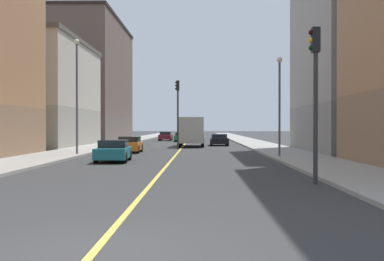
% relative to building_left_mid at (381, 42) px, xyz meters
% --- Properties ---
extents(ground_plane, '(400.00, 400.00, 0.00)m').
position_rel_building_left_mid_xyz_m(ground_plane, '(-16.28, -30.31, -8.85)').
color(ground_plane, '#353536').
rests_on(ground_plane, ground).
extents(sidewalk_left, '(3.99, 168.00, 0.15)m').
position_rel_building_left_mid_xyz_m(sidewalk_left, '(-7.93, 18.69, -8.78)').
color(sidewalk_left, '#9E9B93').
rests_on(sidewalk_left, ground).
extents(sidewalk_right, '(3.99, 168.00, 0.15)m').
position_rel_building_left_mid_xyz_m(sidewalk_right, '(-24.62, 18.69, -8.78)').
color(sidewalk_right, '#9E9B93').
rests_on(sidewalk_right, ground).
extents(lane_center_stripe, '(0.16, 154.00, 0.01)m').
position_rel_building_left_mid_xyz_m(lane_center_stripe, '(-16.28, 18.69, -8.84)').
color(lane_center_stripe, '#E5D14C').
rests_on(lane_center_stripe, ground).
extents(building_left_mid, '(12.17, 14.50, 17.69)m').
position_rel_building_left_mid_xyz_m(building_left_mid, '(0.00, 0.00, 0.00)').
color(building_left_mid, gray).
rests_on(building_left_mid, ground).
extents(building_right_midblock, '(12.17, 17.62, 10.94)m').
position_rel_building_left_mid_xyz_m(building_right_midblock, '(-32.55, 10.61, -3.37)').
color(building_right_midblock, '#9D9688').
rests_on(building_right_midblock, ground).
extents(building_right_distant, '(12.17, 24.84, 18.12)m').
position_rel_building_left_mid_xyz_m(building_right_distant, '(-32.55, 34.32, 0.22)').
color(building_right_distant, brown).
rests_on(building_right_distant, ground).
extents(traffic_light_left_near, '(0.40, 0.32, 5.67)m').
position_rel_building_left_mid_xyz_m(traffic_light_left_near, '(-10.34, -20.96, -5.16)').
color(traffic_light_left_near, '#2D2D2D').
rests_on(traffic_light_left_near, ground).
extents(traffic_light_median_far, '(0.40, 0.32, 6.30)m').
position_rel_building_left_mid_xyz_m(traffic_light_median_far, '(-16.57, 5.33, -4.79)').
color(traffic_light_median_far, '#2D2D2D').
rests_on(traffic_light_median_far, ground).
extents(street_lamp_left_near, '(0.36, 0.36, 6.47)m').
position_rel_building_left_mid_xyz_m(street_lamp_left_near, '(-9.33, -7.23, -4.73)').
color(street_lamp_left_near, '#4C4C51').
rests_on(street_lamp_left_near, ground).
extents(street_lamp_right_near, '(0.36, 0.36, 8.12)m').
position_rel_building_left_mid_xyz_m(street_lamp_right_near, '(-23.23, -4.82, -3.86)').
color(street_lamp_right_near, '#4C4C51').
rests_on(street_lamp_right_near, ground).
extents(car_orange, '(1.90, 4.20, 1.29)m').
position_rel_building_left_mid_xyz_m(car_orange, '(-20.13, -0.51, -8.22)').
color(car_orange, orange).
rests_on(car_orange, ground).
extents(car_black, '(1.94, 4.56, 1.25)m').
position_rel_building_left_mid_xyz_m(car_black, '(-12.41, 13.66, -8.23)').
color(car_black, black).
rests_on(car_black, ground).
extents(car_green, '(2.01, 4.32, 1.22)m').
position_rel_building_left_mid_xyz_m(car_green, '(-17.05, 27.62, -8.25)').
color(car_green, '#1E6B38').
rests_on(car_green, ground).
extents(car_teal, '(1.98, 4.10, 1.29)m').
position_rel_building_left_mid_xyz_m(car_teal, '(-19.63, -10.27, -8.22)').
color(car_teal, '#196670').
rests_on(car_teal, ground).
extents(car_maroon, '(1.92, 4.23, 1.31)m').
position_rel_building_left_mid_xyz_m(car_maroon, '(-19.58, 31.75, -8.20)').
color(car_maroon, maroon).
rests_on(car_maroon, ground).
extents(box_truck, '(2.60, 7.35, 2.99)m').
position_rel_building_left_mid_xyz_m(box_truck, '(-15.40, 10.65, -7.24)').
color(box_truck, beige).
rests_on(box_truck, ground).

